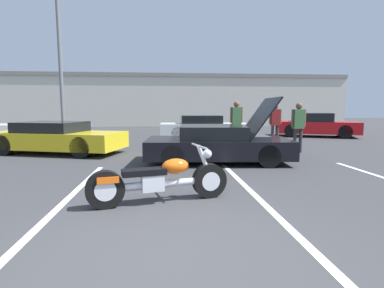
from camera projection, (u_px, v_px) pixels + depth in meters
ground_plane at (166, 260)px, 3.11m from camera, size 80.00×80.00×0.00m
parking_stripe_middle at (66, 200)px, 5.07m from camera, size 0.12×5.70×0.01m
parking_stripe_back at (255, 195)px, 5.38m from camera, size 0.12×5.70×0.01m
far_building at (163, 99)px, 26.78m from camera, size 32.00×4.20×4.40m
light_pole at (61, 50)px, 14.45m from camera, size 1.21×0.28×7.89m
motorcycle at (160, 180)px, 4.94m from camera, size 2.33×0.87×0.94m
show_car_hood_open at (219, 144)px, 8.62m from camera, size 4.20×2.24×1.85m
parked_car_mid_right_row at (204, 127)px, 15.76m from camera, size 4.64×1.94×1.16m
parked_car_mid_left_row at (56, 138)px, 10.30m from camera, size 4.84×3.03×1.08m
parked_car_right_row at (315, 125)px, 16.23m from camera, size 4.56×3.23×1.28m
spectator_near_motorcycle at (298, 123)px, 10.39m from camera, size 0.52×0.23×1.74m
spectator_by_show_car at (275, 121)px, 12.28m from camera, size 0.52×0.23×1.73m
spectator_midground at (236, 119)px, 12.13m from camera, size 0.52×0.24×1.82m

